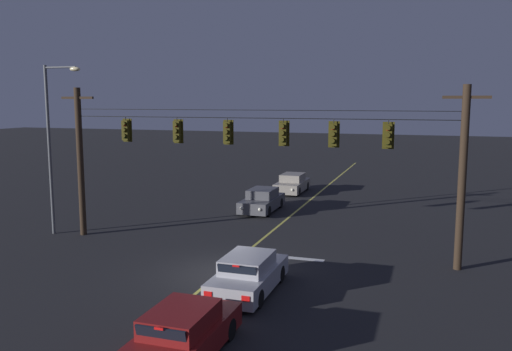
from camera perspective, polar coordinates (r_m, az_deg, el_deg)
ground_plane at (r=21.68m, az=-3.62°, el=-10.26°), size 180.00×180.00×0.00m
lane_centre_stripe at (r=30.19m, az=2.98°, el=-4.97°), size 0.14×60.00×0.01m
stop_bar_paint at (r=23.55m, az=3.21°, el=-8.75°), size 3.40×0.36×0.01m
signal_span_assembly at (r=23.85m, az=-0.75°, el=0.99°), size 19.73×0.32×7.43m
traffic_light_leftmost at (r=26.41m, az=-13.81°, el=4.73°), size 0.48×0.41×1.22m
traffic_light_left_inner at (r=25.07m, az=-8.48°, el=4.71°), size 0.48×0.41×1.22m
traffic_light_centre at (r=24.05m, az=-3.11°, el=4.65°), size 0.48×0.41×1.22m
traffic_light_right_inner at (r=23.23m, az=2.93°, el=4.53°), size 0.48×0.41×1.22m
traffic_light_rightmost at (r=22.75m, az=8.30°, el=4.38°), size 0.48×0.41×1.22m
traffic_light_far_right at (r=22.47m, az=13.98°, el=4.18°), size 0.48×0.41×1.22m
car_waiting_near_lane at (r=19.28m, az=-0.83°, el=-10.58°), size 1.80×4.33×1.39m
car_oncoming_lead at (r=32.87m, az=0.66°, el=-2.73°), size 1.80×4.42×1.39m
car_oncoming_trailing at (r=39.59m, az=3.91°, el=-0.89°), size 1.80×4.42×1.39m
car_waiting_second_near at (r=14.86m, az=-7.90°, el=-16.54°), size 1.80×4.33×1.39m
street_lamp_corner at (r=28.52m, az=-20.90°, el=4.08°), size 2.11×0.30×8.53m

